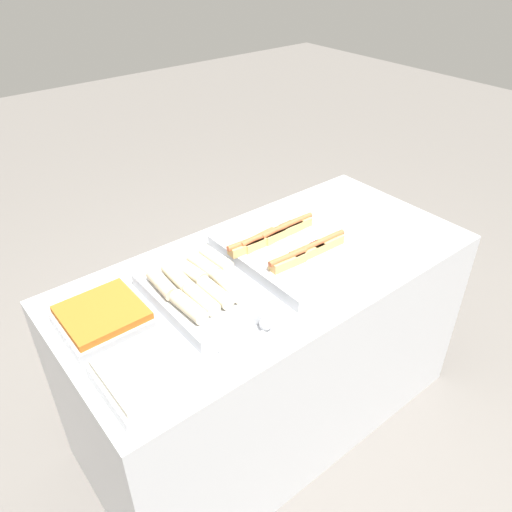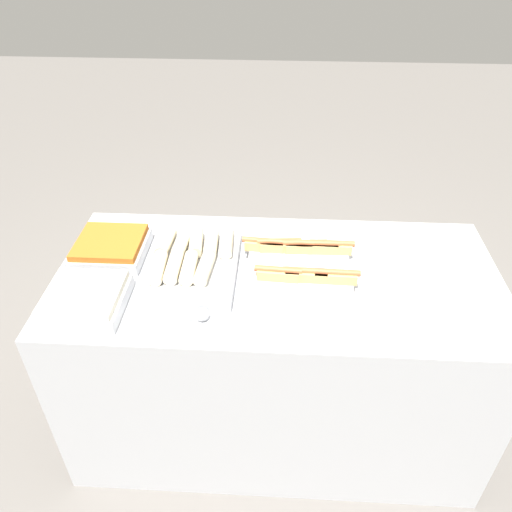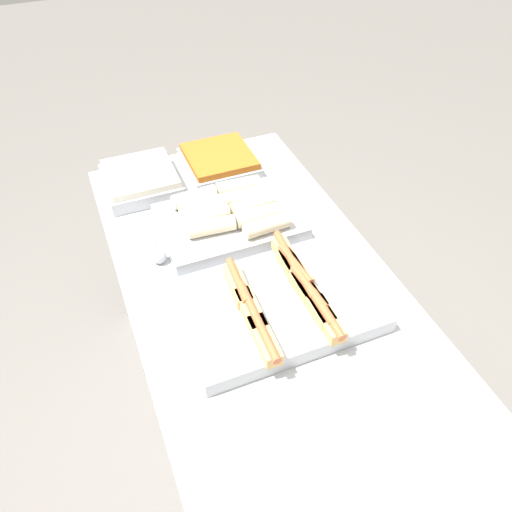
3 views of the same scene
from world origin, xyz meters
name	(u,v)px [view 1 (image 1 of 3)]	position (x,y,z in m)	size (l,w,h in m)	color
ground_plane	(269,411)	(0.00, 0.00, 0.00)	(12.00, 12.00, 0.00)	slate
counter	(270,347)	(0.00, 0.00, 0.43)	(1.63, 0.77, 0.85)	#B7BABF
tray_hotdogs	(286,251)	(0.07, 0.01, 0.89)	(0.42, 0.53, 0.10)	#B7BABF
tray_wraps	(202,289)	(-0.31, 0.00, 0.89)	(0.32, 0.44, 0.10)	#B7BABF
tray_side_front	(149,373)	(-0.64, -0.22, 0.89)	(0.26, 0.26, 0.07)	#B7BABF
tray_side_back	(103,319)	(-0.64, 0.08, 0.89)	(0.26, 0.26, 0.07)	#B7BABF
serving_spoon_near	(263,326)	(-0.26, -0.25, 0.87)	(0.21, 0.05, 0.05)	#B2B5BA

